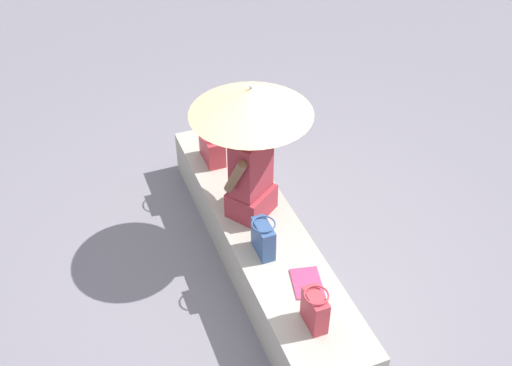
{
  "coord_description": "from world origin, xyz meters",
  "views": [
    {
      "loc": [
        -3.19,
        1.28,
        3.63
      ],
      "look_at": [
        0.08,
        0.01,
        0.76
      ],
      "focal_mm": 42.43,
      "sensor_mm": 36.0,
      "label": 1
    }
  ],
  "objects": [
    {
      "name": "magazine",
      "position": [
        -0.69,
        -0.08,
        0.42
      ],
      "size": [
        0.32,
        0.26,
        0.01
      ],
      "primitive_type": "cube",
      "rotation": [
        0.0,
        0.0,
        -0.22
      ],
      "color": "#D83866",
      "rests_on": "stone_bench"
    },
    {
      "name": "ground_plane",
      "position": [
        0.0,
        0.0,
        0.0
      ],
      "size": [
        14.0,
        14.0,
        0.0
      ],
      "primitive_type": "plane",
      "color": "slate"
    },
    {
      "name": "shoulder_bag_spare",
      "position": [
        0.92,
        0.09,
        0.54
      ],
      "size": [
        0.3,
        0.22,
        0.27
      ],
      "color": "#B2333D",
      "rests_on": "stone_bench"
    },
    {
      "name": "tote_bag_canvas",
      "position": [
        -0.29,
        0.1,
        0.55
      ],
      "size": [
        0.24,
        0.18,
        0.29
      ],
      "color": "#335184",
      "rests_on": "stone_bench"
    },
    {
      "name": "stone_bench",
      "position": [
        0.0,
        0.0,
        0.21
      ],
      "size": [
        2.87,
        0.6,
        0.41
      ],
      "primitive_type": "cube",
      "color": "#A8A093",
      "rests_on": "ground"
    },
    {
      "name": "handbag_black",
      "position": [
        -1.01,
        0.03,
        0.55
      ],
      "size": [
        0.22,
        0.16,
        0.29
      ],
      "color": "#B2333D",
      "rests_on": "stone_bench"
    },
    {
      "name": "parasol",
      "position": [
        0.25,
        -0.02,
        1.37
      ],
      "size": [
        0.91,
        0.91,
        1.09
      ],
      "color": "#B7B7BC",
      "rests_on": "stone_bench"
    },
    {
      "name": "person_seated",
      "position": [
        0.16,
        0.02,
        0.8
      ],
      "size": [
        0.43,
        0.5,
        0.9
      ],
      "color": "#992D38",
      "rests_on": "stone_bench"
    }
  ]
}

